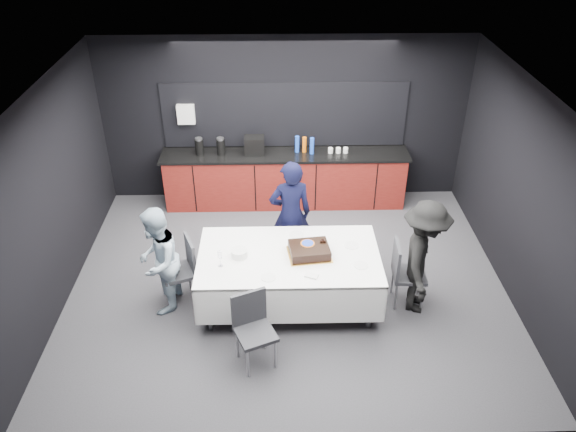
{
  "coord_description": "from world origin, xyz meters",
  "views": [
    {
      "loc": [
        -0.15,
        -6.16,
        5.04
      ],
      "look_at": [
        0.0,
        0.1,
        1.05
      ],
      "focal_mm": 35.0,
      "sensor_mm": 36.0,
      "label": 1
    }
  ],
  "objects_px": {
    "chair_left": "(183,266)",
    "person_center": "(290,215)",
    "party_table": "(289,264)",
    "person_left": "(158,261)",
    "cake_assembly": "(309,250)",
    "chair_near": "(253,324)",
    "plate_stack": "(239,253)",
    "person_right": "(423,258)",
    "chair_right": "(404,269)",
    "champagne_flute": "(220,256)"
  },
  "relations": [
    {
      "from": "champagne_flute",
      "to": "person_right",
      "type": "xyz_separation_m",
      "value": [
        2.54,
        0.09,
        -0.14
      ]
    },
    {
      "from": "champagne_flute",
      "to": "chair_near",
      "type": "height_order",
      "value": "champagne_flute"
    },
    {
      "from": "plate_stack",
      "to": "chair_right",
      "type": "bearing_deg",
      "value": -0.04
    },
    {
      "from": "chair_near",
      "to": "chair_left",
      "type": "bearing_deg",
      "value": 130.2
    },
    {
      "from": "party_table",
      "to": "person_left",
      "type": "bearing_deg",
      "value": -178.63
    },
    {
      "from": "person_center",
      "to": "person_right",
      "type": "relative_size",
      "value": 1.04
    },
    {
      "from": "person_center",
      "to": "party_table",
      "type": "bearing_deg",
      "value": 77.9
    },
    {
      "from": "party_table",
      "to": "chair_left",
      "type": "distance_m",
      "value": 1.39
    },
    {
      "from": "party_table",
      "to": "plate_stack",
      "type": "relative_size",
      "value": 11.17
    },
    {
      "from": "chair_near",
      "to": "chair_right",
      "type": "bearing_deg",
      "value": 26.65
    },
    {
      "from": "plate_stack",
      "to": "chair_right",
      "type": "height_order",
      "value": "chair_right"
    },
    {
      "from": "chair_left",
      "to": "person_left",
      "type": "height_order",
      "value": "person_left"
    },
    {
      "from": "party_table",
      "to": "person_right",
      "type": "distance_m",
      "value": 1.7
    },
    {
      "from": "plate_stack",
      "to": "person_left",
      "type": "relative_size",
      "value": 0.14
    },
    {
      "from": "person_right",
      "to": "plate_stack",
      "type": "bearing_deg",
      "value": 102.08
    },
    {
      "from": "party_table",
      "to": "chair_near",
      "type": "distance_m",
      "value": 1.09
    },
    {
      "from": "cake_assembly",
      "to": "chair_right",
      "type": "distance_m",
      "value": 1.27
    },
    {
      "from": "chair_left",
      "to": "person_left",
      "type": "xyz_separation_m",
      "value": [
        -0.28,
        -0.17,
        0.21
      ]
    },
    {
      "from": "person_left",
      "to": "person_right",
      "type": "height_order",
      "value": "person_right"
    },
    {
      "from": "cake_assembly",
      "to": "chair_left",
      "type": "bearing_deg",
      "value": 175.58
    },
    {
      "from": "cake_assembly",
      "to": "champagne_flute",
      "type": "distance_m",
      "value": 1.14
    },
    {
      "from": "cake_assembly",
      "to": "chair_left",
      "type": "distance_m",
      "value": 1.68
    },
    {
      "from": "person_right",
      "to": "cake_assembly",
      "type": "bearing_deg",
      "value": 99.83
    },
    {
      "from": "party_table",
      "to": "chair_near",
      "type": "height_order",
      "value": "chair_near"
    },
    {
      "from": "champagne_flute",
      "to": "chair_near",
      "type": "xyz_separation_m",
      "value": [
        0.41,
        -0.78,
        -0.4
      ]
    },
    {
      "from": "champagne_flute",
      "to": "person_center",
      "type": "bearing_deg",
      "value": 50.75
    },
    {
      "from": "chair_left",
      "to": "person_center",
      "type": "relative_size",
      "value": 0.56
    },
    {
      "from": "plate_stack",
      "to": "cake_assembly",
      "type": "bearing_deg",
      "value": 1.17
    },
    {
      "from": "chair_right",
      "to": "person_center",
      "type": "distance_m",
      "value": 1.74
    },
    {
      "from": "champagne_flute",
      "to": "chair_near",
      "type": "bearing_deg",
      "value": -62.11
    },
    {
      "from": "cake_assembly",
      "to": "person_right",
      "type": "height_order",
      "value": "person_right"
    },
    {
      "from": "party_table",
      "to": "cake_assembly",
      "type": "xyz_separation_m",
      "value": [
        0.26,
        0.0,
        0.21
      ]
    },
    {
      "from": "chair_right",
      "to": "person_center",
      "type": "relative_size",
      "value": 0.56
    },
    {
      "from": "person_left",
      "to": "person_right",
      "type": "distance_m",
      "value": 3.35
    },
    {
      "from": "plate_stack",
      "to": "champagne_flute",
      "type": "height_order",
      "value": "champagne_flute"
    },
    {
      "from": "cake_assembly",
      "to": "plate_stack",
      "type": "height_order",
      "value": "cake_assembly"
    },
    {
      "from": "person_center",
      "to": "person_right",
      "type": "bearing_deg",
      "value": 139.21
    },
    {
      "from": "plate_stack",
      "to": "person_center",
      "type": "distance_m",
      "value": 1.13
    },
    {
      "from": "plate_stack",
      "to": "person_left",
      "type": "xyz_separation_m",
      "value": [
        -1.03,
        -0.02,
        -0.09
      ]
    },
    {
      "from": "chair_left",
      "to": "plate_stack",
      "type": "bearing_deg",
      "value": -10.87
    },
    {
      "from": "party_table",
      "to": "person_left",
      "type": "distance_m",
      "value": 1.67
    },
    {
      "from": "chair_right",
      "to": "chair_near",
      "type": "xyz_separation_m",
      "value": [
        -1.93,
        -0.97,
        0.0
      ]
    },
    {
      "from": "party_table",
      "to": "person_right",
      "type": "xyz_separation_m",
      "value": [
        1.69,
        -0.12,
        0.15
      ]
    },
    {
      "from": "person_center",
      "to": "person_right",
      "type": "xyz_separation_m",
      "value": [
        1.65,
        -1.0,
        -0.03
      ]
    },
    {
      "from": "party_table",
      "to": "cake_assembly",
      "type": "height_order",
      "value": "cake_assembly"
    },
    {
      "from": "chair_left",
      "to": "person_right",
      "type": "bearing_deg",
      "value": -4.56
    },
    {
      "from": "cake_assembly",
      "to": "chair_near",
      "type": "height_order",
      "value": "cake_assembly"
    },
    {
      "from": "person_center",
      "to": "person_left",
      "type": "xyz_separation_m",
      "value": [
        -1.7,
        -0.93,
        -0.09
      ]
    },
    {
      "from": "cake_assembly",
      "to": "chair_right",
      "type": "xyz_separation_m",
      "value": [
        1.23,
        -0.02,
        -0.31
      ]
    },
    {
      "from": "chair_near",
      "to": "person_left",
      "type": "relative_size",
      "value": 0.62
    }
  ]
}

